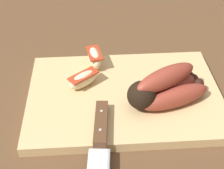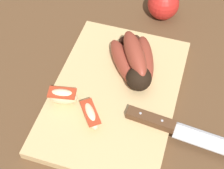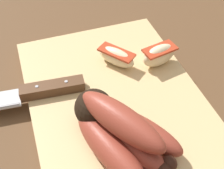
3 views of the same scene
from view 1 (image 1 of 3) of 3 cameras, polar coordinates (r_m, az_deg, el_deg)
The scene contains 6 objects.
ground_plane at distance 0.66m, azimuth 3.12°, elevation -2.66°, with size 6.00×6.00×0.00m, color brown.
cutting_board at distance 0.65m, azimuth 2.17°, elevation -1.89°, with size 0.38×0.26×0.02m, color tan.
banana_bunch at distance 0.62m, azimuth 9.16°, elevation -0.57°, with size 0.16×0.14×0.07m.
chefs_knife at distance 0.54m, azimuth -2.17°, elevation -10.90°, with size 0.05×0.28×0.02m.
apple_wedge_near at distance 0.65m, azimuth -5.02°, elevation 0.94°, with size 0.07×0.06×0.03m.
apple_wedge_middle at distance 0.70m, azimuth -3.11°, elevation 4.78°, with size 0.04×0.07×0.04m.
Camera 1 is at (-0.07, -0.48, 0.45)m, focal length 51.71 mm.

